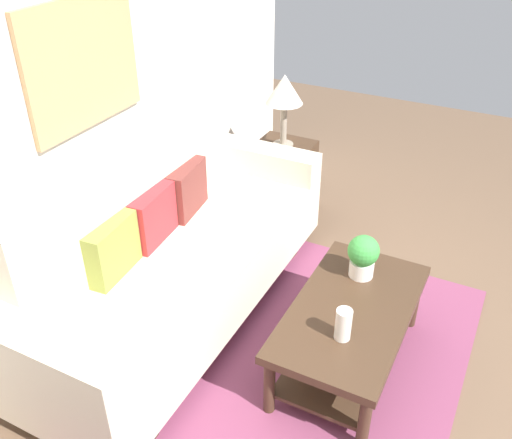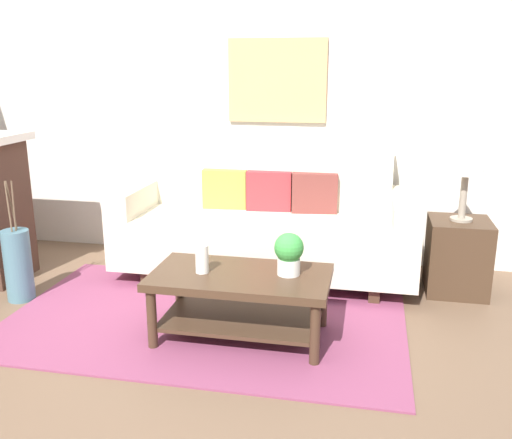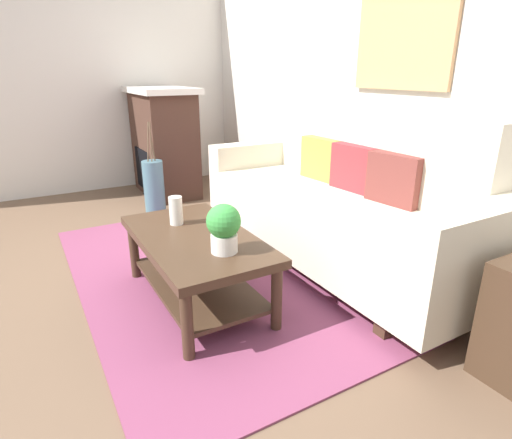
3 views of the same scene
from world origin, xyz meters
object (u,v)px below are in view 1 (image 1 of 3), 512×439
at_px(coffee_table, 350,324).
at_px(tabletop_vase, 343,324).
at_px(potted_plant_tabletop, 363,255).
at_px(table_lamp, 284,92).
at_px(couch, 174,256).
at_px(throw_pillow_olive, 112,249).
at_px(throw_pillow_maroon, 187,189).
at_px(framed_painting, 84,64).
at_px(throw_pillow_crimson, 153,217).
at_px(side_table, 282,177).

height_order(coffee_table, tabletop_vase, tabletop_vase).
height_order(potted_plant_tabletop, table_lamp, table_lamp).
height_order(couch, coffee_table, couch).
bearing_deg(coffee_table, table_lamp, 36.78).
bearing_deg(throw_pillow_olive, potted_plant_tabletop, -59.11).
xyz_separation_m(throw_pillow_maroon, framed_painting, (-0.37, 0.34, 0.86)).
bearing_deg(throw_pillow_crimson, side_table, -6.63).
distance_m(coffee_table, side_table, 1.78).
height_order(couch, throw_pillow_olive, couch).
bearing_deg(table_lamp, throw_pillow_olive, 174.69).
distance_m(couch, throw_pillow_olive, 0.46).
xyz_separation_m(throw_pillow_crimson, coffee_table, (0.05, -1.23, -0.37)).
bearing_deg(throw_pillow_crimson, couch, -90.00).
height_order(throw_pillow_crimson, framed_painting, framed_painting).
height_order(throw_pillow_olive, tabletop_vase, throw_pillow_olive).
relative_size(throw_pillow_crimson, potted_plant_tabletop, 1.37).
bearing_deg(couch, throw_pillow_maroon, 18.68).
distance_m(throw_pillow_crimson, potted_plant_tabletop, 1.24).
xyz_separation_m(throw_pillow_crimson, framed_painting, (-0.00, 0.34, 0.86)).
xyz_separation_m(couch, throw_pillow_maroon, (0.37, 0.12, 0.25)).
relative_size(throw_pillow_olive, tabletop_vase, 2.05).
relative_size(throw_pillow_olive, potted_plant_tabletop, 1.37).
distance_m(throw_pillow_olive, table_lamp, 1.88).
bearing_deg(throw_pillow_maroon, potted_plant_tabletop, -91.37).
distance_m(throw_pillow_maroon, table_lamp, 1.16).
distance_m(throw_pillow_crimson, framed_painting, 0.93).
bearing_deg(coffee_table, throw_pillow_olive, 108.76).
distance_m(throw_pillow_maroon, tabletop_vase, 1.39).
xyz_separation_m(couch, coffee_table, (0.05, -1.11, -0.12)).
distance_m(couch, side_table, 1.48).
bearing_deg(throw_pillow_crimson, framed_painting, 90.00).
relative_size(throw_pillow_crimson, tabletop_vase, 2.05).
relative_size(tabletop_vase, potted_plant_tabletop, 0.67).
bearing_deg(throw_pillow_maroon, couch, -161.32).
bearing_deg(side_table, couch, 178.20).
height_order(throw_pillow_maroon, coffee_table, throw_pillow_maroon).
height_order(throw_pillow_crimson, side_table, throw_pillow_crimson).
xyz_separation_m(throw_pillow_maroon, potted_plant_tabletop, (-0.03, -1.19, -0.11)).
height_order(side_table, table_lamp, table_lamp).
relative_size(throw_pillow_maroon, tabletop_vase, 2.05).
distance_m(couch, framed_painting, 1.20).
bearing_deg(potted_plant_tabletop, side_table, 41.93).
relative_size(tabletop_vase, framed_painting, 0.21).
height_order(throw_pillow_olive, throw_pillow_crimson, same).
bearing_deg(table_lamp, coffee_table, -143.22).
bearing_deg(framed_painting, side_table, -19.18).
bearing_deg(framed_painting, table_lamp, -19.18).
height_order(throw_pillow_olive, framed_painting, framed_painting).
bearing_deg(couch, coffee_table, -87.43).
xyz_separation_m(throw_pillow_olive, throw_pillow_maroon, (0.74, 0.00, 0.00)).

